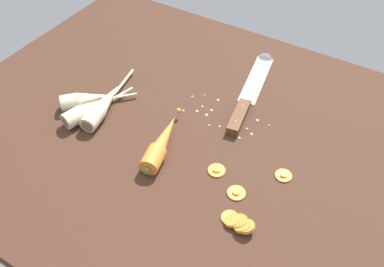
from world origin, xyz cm
name	(u,v)px	position (x,y,z in cm)	size (l,w,h in cm)	color
ground_plane	(196,139)	(0.00, 0.00, -2.00)	(120.00, 90.00, 4.00)	#42281C
chefs_knife	(252,87)	(4.21, 20.68, 0.65)	(9.53, 34.75, 4.18)	silver
whole_carrot	(161,144)	(-3.85, -8.63, 2.10)	(7.52, 19.97, 4.20)	orange
parsnip_front	(86,100)	(-27.68, -5.87, 1.98)	(14.37, 14.94, 4.00)	beige
parsnip_mid_left	(88,110)	(-24.87, -8.38, 1.98)	(7.39, 19.38, 4.00)	beige
parsnip_mid_right	(103,105)	(-22.79, -5.35, 1.98)	(6.67, 23.53, 4.00)	beige
carrot_slice_stack	(238,222)	(19.19, -16.97, 0.83)	(7.22, 4.33, 2.66)	orange
carrot_slice_stray_near	(284,175)	(22.07, -1.51, 0.36)	(3.55, 3.55, 0.70)	orange
carrot_slice_stray_mid	(236,192)	(15.67, -10.61, 0.36)	(3.76, 3.76, 0.70)	orange
carrot_slice_stray_far	(217,170)	(9.43, -7.54, 0.36)	(3.74, 3.74, 0.70)	orange
mince_crumbs	(223,116)	(2.73, 7.57, 0.36)	(21.22, 9.60, 0.86)	beige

